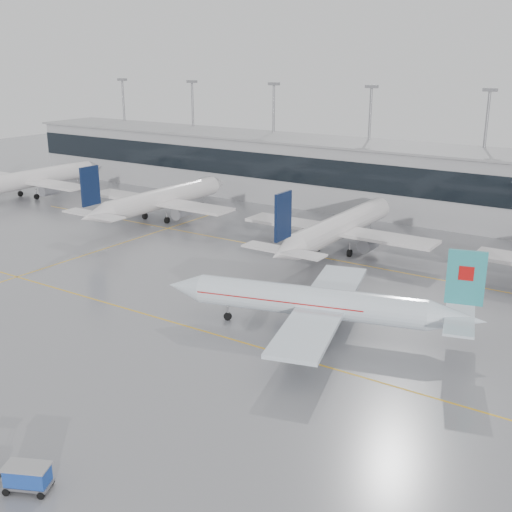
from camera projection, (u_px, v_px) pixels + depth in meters
The scene contains 13 objects.
ground at pixel (194, 328), 68.72m from camera, with size 320.00×320.00×0.00m, color gray.
taxi_line_main at pixel (194, 328), 68.72m from camera, with size 120.00×0.25×0.01m, color gold.
taxi_line_north at pixel (325, 258), 92.50m from camera, with size 120.00×0.25×0.01m, color gold.
taxi_line_cross at pixel (102, 250), 96.54m from camera, with size 0.25×60.00×0.01m, color gold.
terminal at pixel (409, 182), 116.08m from camera, with size 180.00×15.00×12.00m, color #9C9CA0.
terminal_glass at pixel (394, 180), 109.65m from camera, with size 180.00×0.20×5.00m, color black.
terminal_roof at pixel (412, 148), 114.23m from camera, with size 182.00×16.00×0.40m, color gray.
light_masts at pixel (424, 138), 118.64m from camera, with size 156.40×1.00×22.60m.
air_canada_jet at pixel (321, 304), 66.73m from camera, with size 33.45×26.63×10.38m.
parked_jet_a at pixel (32, 179), 131.48m from camera, with size 29.64×36.96×11.72m.
parked_jet_b at pixel (160, 199), 112.90m from camera, with size 29.64×36.96×11.72m.
parked_jet_c at pixel (338, 228), 94.32m from camera, with size 29.64×36.96×11.72m.
baggage_cart at pixel (27, 476), 42.82m from camera, with size 3.47×2.83×1.89m.
Camera 1 is at (40.74, -48.84, 27.95)m, focal length 45.00 mm.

